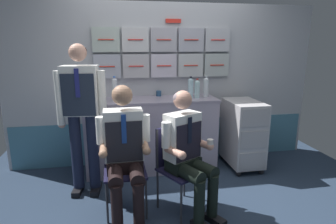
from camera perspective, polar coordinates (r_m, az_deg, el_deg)
name	(u,v)px	position (r m, az deg, el deg)	size (l,w,h in m)	color
ground	(190,214)	(3.00, 4.39, -19.74)	(4.80, 4.80, 0.04)	#243347
galley_bulkhead	(165,85)	(3.89, -0.52, 5.53)	(4.20, 0.14, 2.15)	#B0B3BB
galley_counter	(151,134)	(3.72, -3.36, -4.51)	(1.69, 0.53, 0.95)	#9F96AA
service_trolley	(243,132)	(3.89, 14.83, -3.98)	(0.40, 0.65, 0.90)	black
folding_chair_left	(124,159)	(2.88, -8.79, -9.38)	(0.41, 0.41, 0.83)	#2D2D33
crew_member_left	(124,147)	(2.67, -8.77, -7.04)	(0.50, 0.62, 1.26)	black
folding_chair_right	(177,159)	(2.86, 1.79, -9.45)	(0.54, 0.54, 0.83)	#2D2D33
crew_member_right	(188,150)	(2.69, 4.10, -7.59)	(0.56, 0.65, 1.21)	black
crew_member_standing	(82,109)	(3.12, -16.99, 0.66)	(0.52, 0.29, 1.63)	black
water_bottle_blue_cap	(197,89)	(3.66, 5.90, 4.67)	(0.07, 0.07, 0.25)	silver
water_bottle_tall	(191,88)	(3.64, 4.58, 4.86)	(0.07, 0.07, 0.28)	silver
water_bottle_clear	(206,87)	(3.74, 7.65, 5.03)	(0.07, 0.07, 0.28)	silver
water_bottle_short	(115,89)	(3.50, -10.67, 4.52)	(0.07, 0.07, 0.30)	silver
paper_cup_tan	(159,93)	(3.79, -1.89, 3.80)	(0.07, 0.07, 0.07)	navy
coffee_cup_spare	(130,98)	(3.46, -7.72, 2.91)	(0.07, 0.07, 0.09)	silver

